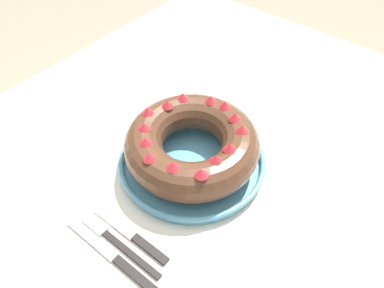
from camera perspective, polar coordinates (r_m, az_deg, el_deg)
The scene contains 6 objects.
dining_table at distance 0.90m, azimuth 1.50°, elevation -6.95°, with size 1.41×1.17×0.73m.
serving_dish at distance 0.83m, azimuth 0.00°, elevation -2.58°, with size 0.32×0.32×0.03m.
bundt_cake at distance 0.79m, azimuth -0.00°, elevation 0.06°, with size 0.29×0.29×0.10m.
fork at distance 0.75m, azimuth -11.71°, elevation -14.24°, with size 0.02×0.20×0.01m.
serving_knife at distance 0.73m, azimuth -11.35°, elevation -16.89°, with size 0.02×0.23×0.01m.
cake_knife at distance 0.74m, azimuth -8.64°, elevation -13.93°, with size 0.02×0.19×0.01m.
Camera 1 is at (-0.43, -0.31, 1.38)m, focal length 35.00 mm.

